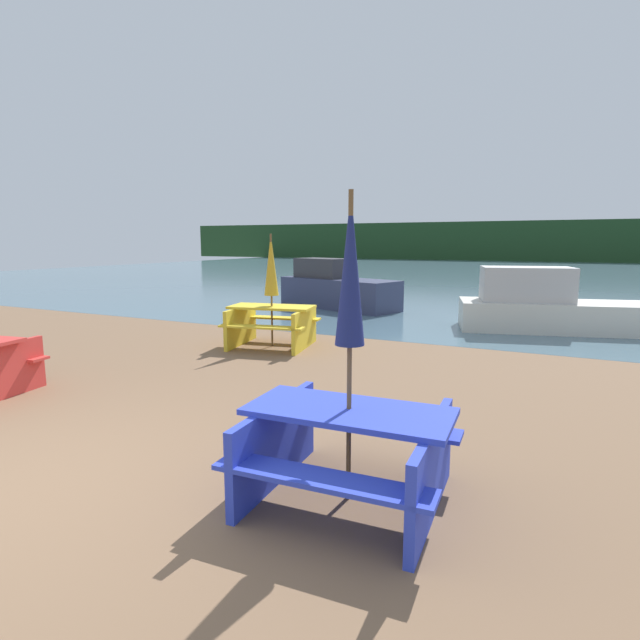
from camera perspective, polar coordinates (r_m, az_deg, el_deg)
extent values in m
plane|color=brown|center=(4.87, -32.35, -16.44)|extent=(60.00, 60.00, 0.00)
cube|color=slate|center=(34.73, 19.60, 5.20)|extent=(60.00, 50.00, 0.00)
cube|color=#1E3D1E|center=(54.59, 22.13, 8.36)|extent=(80.00, 1.60, 4.00)
cube|color=blue|center=(3.84, 3.33, -10.37)|extent=(1.58, 0.78, 0.04)
cube|color=blue|center=(3.49, 0.08, -17.74)|extent=(1.56, 0.36, 0.04)
cube|color=blue|center=(4.43, 5.75, -11.76)|extent=(1.56, 0.36, 0.04)
cube|color=blue|center=(4.21, -5.10, -13.88)|extent=(0.14, 1.38, 0.68)
cube|color=blue|center=(3.83, 12.62, -16.50)|extent=(0.14, 1.38, 0.68)
cube|color=yellow|center=(9.43, -5.54, 1.49)|extent=(1.67, 0.99, 0.04)
cube|color=yellow|center=(8.96, -6.73, -0.80)|extent=(1.59, 0.58, 0.04)
cube|color=yellow|center=(9.98, -4.41, 0.23)|extent=(1.59, 0.58, 0.04)
cube|color=yellow|center=(9.72, -9.05, -0.66)|extent=(0.33, 1.37, 0.73)
cube|color=yellow|center=(9.28, -1.78, -1.01)|extent=(0.33, 1.37, 0.73)
cylinder|color=brown|center=(9.39, -5.56, 3.33)|extent=(0.04, 0.04, 2.11)
cone|color=gold|center=(9.36, -5.61, 6.30)|extent=(0.27, 0.27, 1.14)
cylinder|color=brown|center=(3.71, 3.40, -3.57)|extent=(0.04, 0.04, 2.34)
cone|color=navy|center=(3.63, 3.49, 5.85)|extent=(0.22, 0.22, 1.12)
cube|color=beige|center=(12.31, 25.86, 0.37)|extent=(4.55, 2.45, 0.65)
cube|color=#B2B2B2|center=(12.07, 22.49, 3.81)|extent=(2.09, 1.44, 0.77)
cube|color=#333856|center=(14.92, 2.17, 3.07)|extent=(3.99, 2.40, 0.88)
cube|color=#333338|center=(15.33, 0.29, 5.98)|extent=(1.86, 1.37, 0.58)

